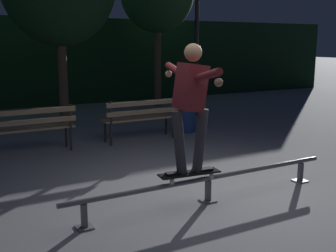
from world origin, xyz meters
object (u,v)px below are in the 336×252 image
object	(u,v)px
park_bench_leftmost	(30,125)
lamp_post_right	(197,24)
skateboard	(189,174)
trash_can	(185,114)
skateboarder	(190,98)
park_bench_left_center	(141,115)
grind_rail	(208,182)

from	to	relation	value
park_bench_leftmost	lamp_post_right	size ratio (longest dim) A/B	0.41
skateboard	trash_can	size ratio (longest dim) A/B	1.00
skateboarder	park_bench_left_center	world-z (taller)	skateboarder
grind_rail	park_bench_left_center	distance (m)	3.51
grind_rail	park_bench_leftmost	distance (m)	3.76
skateboarder	park_bench_leftmost	distance (m)	3.73
skateboard	park_bench_left_center	world-z (taller)	park_bench_left_center
skateboard	park_bench_leftmost	xyz separation A→B (m)	(-1.24, 3.43, 0.13)
park_bench_leftmost	trash_can	distance (m)	3.48
grind_rail	skateboard	world-z (taller)	skateboard
skateboarder	lamp_post_right	xyz separation A→B (m)	(3.66, 5.58, 1.14)
skateboard	skateboarder	bearing A→B (deg)	-5.97
skateboard	lamp_post_right	world-z (taller)	lamp_post_right
skateboarder	trash_can	bearing A→B (deg)	59.58
skateboarder	lamp_post_right	world-z (taller)	lamp_post_right
skateboarder	lamp_post_right	bearing A→B (deg)	56.75
park_bench_leftmost	trash_can	world-z (taller)	park_bench_leftmost
park_bench_leftmost	trash_can	bearing A→B (deg)	5.85
park_bench_left_center	trash_can	world-z (taller)	park_bench_left_center
park_bench_left_center	trash_can	size ratio (longest dim) A/B	2.00
park_bench_left_center	grind_rail	bearing A→B (deg)	-101.37
skateboard	grind_rail	bearing A→B (deg)	0.00
park_bench_left_center	skateboard	bearing A→B (deg)	-105.79
grind_rail	trash_can	distance (m)	4.25
grind_rail	park_bench_leftmost	bearing A→B (deg)	113.85
grind_rail	skateboarder	world-z (taller)	skateboarder
grind_rail	skateboard	distance (m)	0.32
trash_can	lamp_post_right	bearing A→B (deg)	51.34
grind_rail	skateboard	bearing A→B (deg)	-180.00
grind_rail	park_bench_left_center	bearing A→B (deg)	78.63
skateboarder	lamp_post_right	size ratio (longest dim) A/B	0.40
grind_rail	skateboarder	size ratio (longest dim) A/B	2.45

